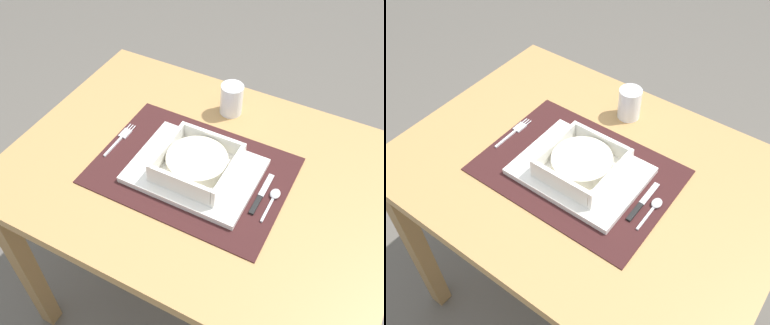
# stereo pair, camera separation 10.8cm
# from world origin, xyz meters

# --- Properties ---
(ground_plane) EXTENTS (6.00, 6.00, 0.00)m
(ground_plane) POSITION_xyz_m (0.00, 0.00, 0.00)
(ground_plane) COLOR #59544C
(dining_table) EXTENTS (0.97, 0.72, 0.72)m
(dining_table) POSITION_xyz_m (0.00, 0.00, 0.62)
(dining_table) COLOR #B2844C
(dining_table) RESTS_ON ground
(placemat) EXTENTS (0.48, 0.34, 0.00)m
(placemat) POSITION_xyz_m (-0.02, -0.02, 0.72)
(placemat) COLOR #381919
(placemat) RESTS_ON dining_table
(serving_plate) EXTENTS (0.31, 0.23, 0.02)m
(serving_plate) POSITION_xyz_m (-0.01, -0.02, 0.73)
(serving_plate) COLOR white
(serving_plate) RESTS_ON placemat
(porridge_bowl) EXTENTS (0.18, 0.18, 0.05)m
(porridge_bowl) POSITION_xyz_m (0.00, -0.03, 0.76)
(porridge_bowl) COLOR white
(porridge_bowl) RESTS_ON serving_plate
(fork) EXTENTS (0.02, 0.14, 0.00)m
(fork) POSITION_xyz_m (-0.24, -0.01, 0.73)
(fork) COLOR silver
(fork) RESTS_ON placemat
(spoon) EXTENTS (0.02, 0.11, 0.01)m
(spoon) POSITION_xyz_m (0.20, -0.01, 0.73)
(spoon) COLOR silver
(spoon) RESTS_ON placemat
(butter_knife) EXTENTS (0.01, 0.14, 0.01)m
(butter_knife) POSITION_xyz_m (0.17, -0.02, 0.73)
(butter_knife) COLOR black
(butter_knife) RESTS_ON placemat
(drinking_glass) EXTENTS (0.06, 0.06, 0.09)m
(drinking_glass) POSITION_xyz_m (-0.03, 0.23, 0.76)
(drinking_glass) COLOR white
(drinking_glass) RESTS_ON dining_table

